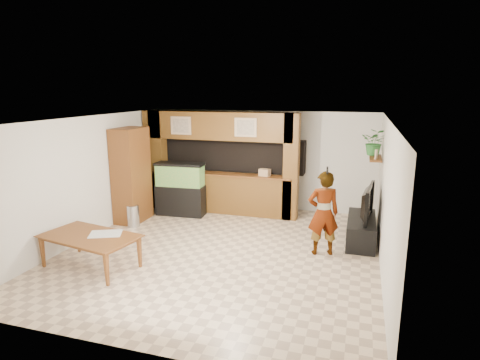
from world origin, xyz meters
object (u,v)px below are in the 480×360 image
(aquarium, at_px, (181,190))
(dining_table, at_px, (90,252))
(pantry_cabinet, at_px, (131,175))
(person, at_px, (323,213))
(television, at_px, (363,202))

(aquarium, height_order, dining_table, aquarium)
(dining_table, bearing_deg, aquarium, 96.55)
(pantry_cabinet, relative_size, dining_table, 1.31)
(pantry_cabinet, relative_size, person, 1.37)
(television, bearing_deg, person, 146.94)
(dining_table, bearing_deg, person, 35.74)
(pantry_cabinet, height_order, aquarium, pantry_cabinet)
(aquarium, distance_m, dining_table, 3.38)
(television, relative_size, person, 0.74)
(aquarium, xyz_separation_m, dining_table, (-0.22, -3.35, -0.36))
(television, relative_size, dining_table, 0.70)
(pantry_cabinet, distance_m, person, 4.69)
(aquarium, distance_m, person, 3.99)
(pantry_cabinet, bearing_deg, aquarium, 38.90)
(pantry_cabinet, xyz_separation_m, aquarium, (0.92, 0.75, -0.47))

